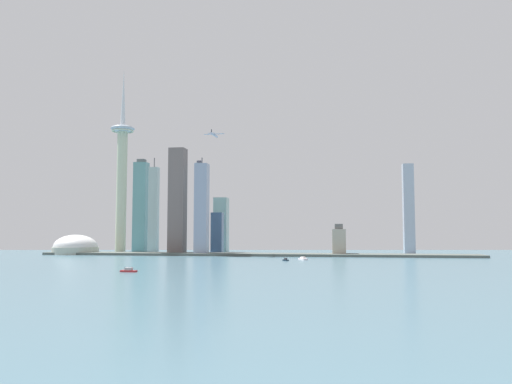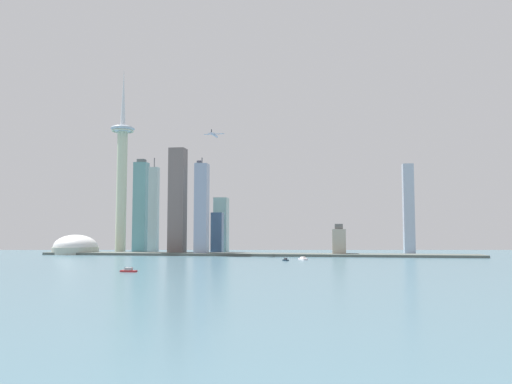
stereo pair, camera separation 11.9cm
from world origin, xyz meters
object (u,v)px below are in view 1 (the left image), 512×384
Objects in this scene: skyscraper_7 at (141,206)px; skyscraper_8 at (217,233)px; skyscraper_2 at (199,208)px; stadium_dome at (75,248)px; skyscraper_0 at (221,225)px; skyscraper_5 at (178,201)px; boat_1 at (129,270)px; airplane at (214,135)px; boat_2 at (303,259)px; skyscraper_4 at (409,209)px; skyscraper_6 at (202,209)px; boat_0 at (286,260)px; skyscraper_3 at (154,210)px; skyscraper_1 at (339,241)px; observation_tower at (122,168)px.

skyscraper_7 reaches higher than skyscraper_8.
skyscraper_2 is 0.92× the size of skyscraper_7.
stadium_dome is 0.76× the size of skyscraper_0.
stadium_dome is 0.42× the size of skyscraper_5.
boat_1 is 0.48× the size of airplane.
boat_2 is at bearing -34.38° from skyscraper_7.
skyscraper_0 is 0.57× the size of skyscraper_7.
skyscraper_8 is at bearing 30.31° from skyscraper_2.
skyscraper_6 reaches higher than skyscraper_4.
skyscraper_5 is at bearing -142.63° from skyscraper_8.
airplane reaches higher than skyscraper_8.
boat_1 is at bearing -70.07° from skyscraper_7.
skyscraper_2 is 18.21× the size of boat_0.
boat_0 is 0.52× the size of boat_1.
airplane is (8.86, 320.77, 192.31)m from boat_1.
skyscraper_3 is 193.36m from airplane.
stadium_dome reaches higher than boat_0.
skyscraper_5 is at bearing 152.97° from skyscraper_6.
skyscraper_0 is at bearing -15.98° from boat_0.
skyscraper_0 is at bearing 11.16° from airplane.
skyscraper_1 is 223.10m from skyscraper_6.
skyscraper_0 is 234.65m from skyscraper_1.
boat_2 is at bearing -113.68° from skyscraper_1.
observation_tower is at bearing -172.68° from skyscraper_2.
skyscraper_5 reaches higher than boat_0.
boat_2 is (184.28, -154.17, -76.53)m from skyscraper_2.
observation_tower is 4.58× the size of skyscraper_8.
boat_0 is (295.81, -158.98, -145.01)m from observation_tower.
skyscraper_7 reaches higher than skyscraper_3.
airplane is (-316.41, -91.23, 117.73)m from skyscraper_4.
skyscraper_3 is 88.20m from skyscraper_5.
boat_2 is (-50.35, -114.79, -20.78)m from skyscraper_1.
skyscraper_4 is 348.57m from skyscraper_6.
skyscraper_3 reaches higher than skyscraper_1.
skyscraper_0 is 0.62× the size of skyscraper_2.
skyscraper_5 is 55.54m from skyscraper_6.
airplane is at bearing -177.02° from skyscraper_1.
airplane is (8.92, -66.14, 158.79)m from skyscraper_8.
skyscraper_6 is at bearing -98.60° from skyscraper_8.
observation_tower is at bearing 166.92° from skyscraper_6.
boat_2 is at bearing -33.99° from skyscraper_3.
skyscraper_4 reaches higher than boat_2.
skyscraper_0 is 279.80m from boat_0.
skyscraper_1 is 244.35m from skyscraper_2.
skyscraper_2 is 9.54× the size of boat_1.
skyscraper_2 is (199.80, 44.90, 67.72)m from stadium_dome.
skyscraper_1 reaches higher than boat_1.
stadium_dome is 0.47× the size of skyscraper_2.
skyscraper_2 is at bearing 12.67° from stadium_dome.
skyscraper_7 is at bearing 142.64° from skyscraper_3.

